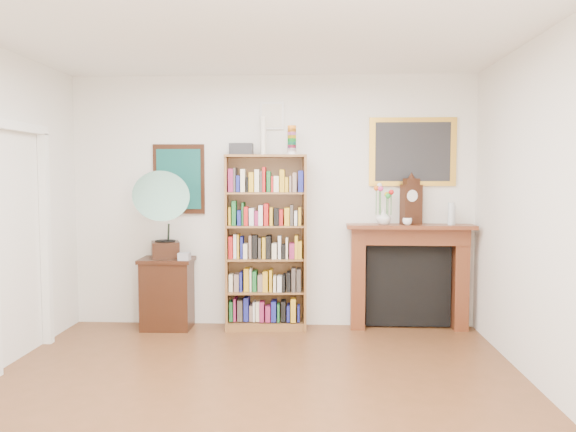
{
  "coord_description": "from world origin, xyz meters",
  "views": [
    {
      "loc": [
        0.47,
        -3.77,
        1.68
      ],
      "look_at": [
        0.22,
        1.6,
        1.3
      ],
      "focal_mm": 35.0,
      "sensor_mm": 36.0,
      "label": 1
    }
  ],
  "objects_px": {
    "bookshelf": "(265,232)",
    "bottle_left": "(451,214)",
    "bottle_right": "(453,215)",
    "cd_stack": "(184,256)",
    "flower_vase": "(383,217)",
    "side_cabinet": "(167,293)",
    "teacup": "(407,221)",
    "mantel_clock": "(411,202)",
    "fireplace": "(409,267)",
    "gramophone": "(161,210)"
  },
  "relations": [
    {
      "from": "bookshelf",
      "to": "bottle_left",
      "type": "distance_m",
      "value": 2.02
    },
    {
      "from": "bookshelf",
      "to": "bottle_right",
      "type": "distance_m",
      "value": 2.04
    },
    {
      "from": "cd_stack",
      "to": "bottle_right",
      "type": "bearing_deg",
      "value": 4.55
    },
    {
      "from": "flower_vase",
      "to": "bottle_right",
      "type": "xyz_separation_m",
      "value": [
        0.75,
        0.06,
        0.02
      ]
    },
    {
      "from": "side_cabinet",
      "to": "teacup",
      "type": "relative_size",
      "value": 7.93
    },
    {
      "from": "mantel_clock",
      "to": "teacup",
      "type": "relative_size",
      "value": 5.06
    },
    {
      "from": "bookshelf",
      "to": "flower_vase",
      "type": "relative_size",
      "value": 13.39
    },
    {
      "from": "fireplace",
      "to": "cd_stack",
      "type": "distance_m",
      "value": 2.45
    },
    {
      "from": "fireplace",
      "to": "teacup",
      "type": "bearing_deg",
      "value": -108.25
    },
    {
      "from": "gramophone",
      "to": "bottle_left",
      "type": "height_order",
      "value": "gramophone"
    },
    {
      "from": "bookshelf",
      "to": "bottle_right",
      "type": "height_order",
      "value": "bookshelf"
    },
    {
      "from": "fireplace",
      "to": "cd_stack",
      "type": "bearing_deg",
      "value": -172.68
    },
    {
      "from": "bookshelf",
      "to": "gramophone",
      "type": "relative_size",
      "value": 2.3
    },
    {
      "from": "fireplace",
      "to": "gramophone",
      "type": "distance_m",
      "value": 2.77
    },
    {
      "from": "mantel_clock",
      "to": "bottle_right",
      "type": "height_order",
      "value": "mantel_clock"
    },
    {
      "from": "fireplace",
      "to": "mantel_clock",
      "type": "bearing_deg",
      "value": -76.17
    },
    {
      "from": "cd_stack",
      "to": "mantel_clock",
      "type": "relative_size",
      "value": 0.24
    },
    {
      "from": "side_cabinet",
      "to": "mantel_clock",
      "type": "xyz_separation_m",
      "value": [
        2.67,
        0.09,
        1.01
      ]
    },
    {
      "from": "teacup",
      "to": "bottle_right",
      "type": "xyz_separation_m",
      "value": [
        0.5,
        0.1,
        0.06
      ]
    },
    {
      "from": "mantel_clock",
      "to": "bottle_right",
      "type": "bearing_deg",
      "value": -19.22
    },
    {
      "from": "side_cabinet",
      "to": "teacup",
      "type": "distance_m",
      "value": 2.74
    },
    {
      "from": "side_cabinet",
      "to": "bookshelf",
      "type": "bearing_deg",
      "value": 1.84
    },
    {
      "from": "gramophone",
      "to": "bottle_left",
      "type": "xyz_separation_m",
      "value": [
        3.12,
        0.2,
        -0.04
      ]
    },
    {
      "from": "bookshelf",
      "to": "side_cabinet",
      "type": "distance_m",
      "value": 1.28
    },
    {
      "from": "bookshelf",
      "to": "fireplace",
      "type": "height_order",
      "value": "bookshelf"
    },
    {
      "from": "bookshelf",
      "to": "fireplace",
      "type": "relative_size",
      "value": 1.6
    },
    {
      "from": "flower_vase",
      "to": "teacup",
      "type": "xyz_separation_m",
      "value": [
        0.25,
        -0.04,
        -0.04
      ]
    },
    {
      "from": "cd_stack",
      "to": "bottle_left",
      "type": "xyz_separation_m",
      "value": [
        2.87,
        0.21,
        0.46
      ]
    },
    {
      "from": "side_cabinet",
      "to": "flower_vase",
      "type": "height_order",
      "value": "flower_vase"
    },
    {
      "from": "mantel_clock",
      "to": "cd_stack",
      "type": "bearing_deg",
      "value": 164.07
    },
    {
      "from": "fireplace",
      "to": "flower_vase",
      "type": "bearing_deg",
      "value": -163.35
    },
    {
      "from": "bookshelf",
      "to": "side_cabinet",
      "type": "height_order",
      "value": "bookshelf"
    },
    {
      "from": "teacup",
      "to": "bottle_right",
      "type": "relative_size",
      "value": 0.49
    },
    {
      "from": "bookshelf",
      "to": "gramophone",
      "type": "height_order",
      "value": "bookshelf"
    },
    {
      "from": "cd_stack",
      "to": "mantel_clock",
      "type": "distance_m",
      "value": 2.52
    },
    {
      "from": "gramophone",
      "to": "cd_stack",
      "type": "xyz_separation_m",
      "value": [
        0.25,
        -0.01,
        -0.5
      ]
    },
    {
      "from": "flower_vase",
      "to": "teacup",
      "type": "bearing_deg",
      "value": -9.86
    },
    {
      "from": "cd_stack",
      "to": "flower_vase",
      "type": "distance_m",
      "value": 2.19
    },
    {
      "from": "mantel_clock",
      "to": "flower_vase",
      "type": "bearing_deg",
      "value": 167.01
    },
    {
      "from": "gramophone",
      "to": "bottle_right",
      "type": "distance_m",
      "value": 3.15
    },
    {
      "from": "gramophone",
      "to": "side_cabinet",
      "type": "bearing_deg",
      "value": 58.38
    },
    {
      "from": "fireplace",
      "to": "bottle_left",
      "type": "height_order",
      "value": "bottle_left"
    },
    {
      "from": "bookshelf",
      "to": "fireplace",
      "type": "xyz_separation_m",
      "value": [
        1.57,
        0.08,
        -0.39
      ]
    },
    {
      "from": "fireplace",
      "to": "cd_stack",
      "type": "xyz_separation_m",
      "value": [
        -2.44,
        -0.25,
        0.14
      ]
    },
    {
      "from": "flower_vase",
      "to": "fireplace",
      "type": "bearing_deg",
      "value": 15.29
    },
    {
      "from": "cd_stack",
      "to": "mantel_clock",
      "type": "xyz_separation_m",
      "value": [
        2.44,
        0.22,
        0.58
      ]
    },
    {
      "from": "mantel_clock",
      "to": "bottle_right",
      "type": "xyz_separation_m",
      "value": [
        0.45,
        0.01,
        -0.14
      ]
    },
    {
      "from": "bookshelf",
      "to": "side_cabinet",
      "type": "bearing_deg",
      "value": 177.88
    },
    {
      "from": "teacup",
      "to": "bookshelf",
      "type": "bearing_deg",
      "value": 178.25
    },
    {
      "from": "bottle_right",
      "to": "cd_stack",
      "type": "bearing_deg",
      "value": -175.45
    }
  ]
}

